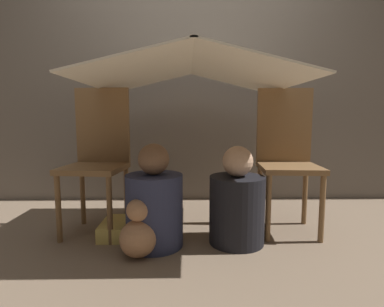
% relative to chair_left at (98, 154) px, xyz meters
% --- Properties ---
extents(ground_plane, '(8.80, 8.80, 0.00)m').
position_rel_chair_left_xyz_m(ground_plane, '(0.67, -0.18, -0.55)').
color(ground_plane, '#7A6651').
extents(wall_back, '(7.00, 0.05, 2.50)m').
position_rel_chair_left_xyz_m(wall_back, '(0.67, 0.81, 0.70)').
color(wall_back, '#6B6056').
rests_on(wall_back, ground_plane).
extents(chair_left, '(0.44, 0.44, 1.02)m').
position_rel_chair_left_xyz_m(chair_left, '(0.00, 0.00, 0.00)').
color(chair_left, brown).
rests_on(chair_left, ground_plane).
extents(chair_right, '(0.43, 0.43, 1.02)m').
position_rel_chair_left_xyz_m(chair_right, '(1.35, 0.00, 0.00)').
color(chair_right, brown).
rests_on(chair_right, ground_plane).
extents(sheet_canopy, '(1.36, 1.19, 0.17)m').
position_rel_chair_left_xyz_m(sheet_canopy, '(0.67, -0.08, 0.55)').
color(sheet_canopy, silver).
extents(person_front, '(0.36, 0.36, 0.65)m').
position_rel_chair_left_xyz_m(person_front, '(0.43, -0.29, -0.29)').
color(person_front, '#2D3351').
rests_on(person_front, ground_plane).
extents(person_second, '(0.35, 0.35, 0.63)m').
position_rel_chair_left_xyz_m(person_second, '(0.95, -0.26, -0.30)').
color(person_second, black).
rests_on(person_second, ground_plane).
extents(floor_cushion, '(0.40, 0.32, 0.10)m').
position_rel_chair_left_xyz_m(floor_cushion, '(0.25, -0.13, -0.50)').
color(floor_cushion, '#E5CC66').
rests_on(floor_cushion, ground_plane).
extents(plush_toy, '(0.22, 0.22, 0.34)m').
position_rel_chair_left_xyz_m(plush_toy, '(0.35, -0.45, -0.41)').
color(plush_toy, tan).
rests_on(plush_toy, ground_plane).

